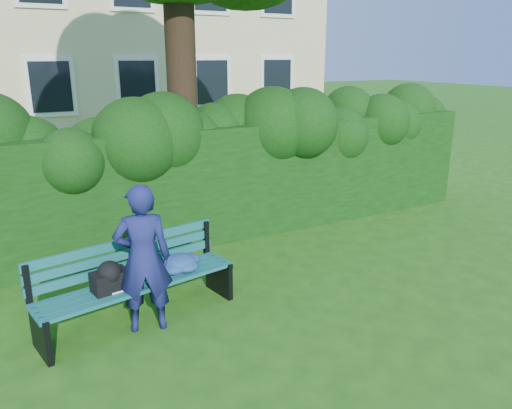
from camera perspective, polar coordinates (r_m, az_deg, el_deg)
ground at (r=6.45m, az=2.62°, el=-9.48°), size 80.00×80.00×0.00m
hedge at (r=7.98m, az=-5.58°, el=2.56°), size 10.00×1.00×1.80m
park_bench at (r=5.71m, az=-12.75°, el=-7.99°), size 2.28×0.93×0.89m
man_reading at (r=5.35m, az=-12.78°, el=-6.09°), size 0.66×0.52×1.61m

